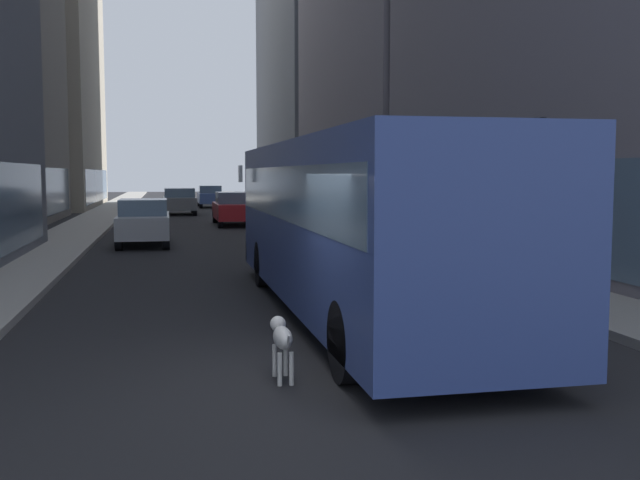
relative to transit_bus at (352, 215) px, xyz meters
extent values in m
plane|color=#232326|center=(-1.20, 31.34, -1.78)|extent=(120.00, 120.00, 0.00)
cube|color=#ADA89E|center=(-6.90, 31.34, -1.70)|extent=(2.40, 110.00, 0.15)
cube|color=gray|center=(4.50, 31.34, -1.70)|extent=(2.40, 110.00, 0.15)
cube|color=slate|center=(-8.94, 24.77, -0.18)|extent=(0.08, 17.09, 2.40)
cube|color=slate|center=(-8.32, 45.37, -0.18)|extent=(0.08, 17.21, 2.40)
cube|color=slate|center=(5.45, 3.78, -0.18)|extent=(0.08, 20.60, 2.40)
cube|color=slate|center=(5.35, 25.21, -0.18)|extent=(0.08, 16.99, 2.40)
cube|color=slate|center=(10.70, 46.43, 12.50)|extent=(10.76, 20.80, 28.55)
cube|color=slate|center=(5.34, 46.43, -0.18)|extent=(0.08, 18.72, 2.40)
cube|color=#33478C|center=(0.00, -0.01, -0.10)|extent=(2.55, 11.50, 2.75)
cube|color=slate|center=(0.00, -0.01, 0.39)|extent=(2.57, 11.04, 0.90)
cube|color=black|center=(0.00, 5.69, -1.23)|extent=(2.55, 0.16, 0.44)
cylinder|color=black|center=(-1.12, 3.54, -1.28)|extent=(0.30, 1.00, 1.00)
cylinder|color=black|center=(1.13, 3.54, -1.28)|extent=(0.30, 1.00, 1.00)
cylinder|color=black|center=(-1.12, -4.16, -1.28)|extent=(0.30, 1.00, 1.00)
cylinder|color=black|center=(1.13, -4.16, -1.28)|extent=(0.30, 1.00, 1.00)
cube|color=silver|center=(-1.45, 5.14, 0.72)|extent=(0.08, 0.24, 0.40)
cube|color=#B7BABF|center=(-4.00, 13.82, -1.08)|extent=(1.74, 4.47, 0.75)
cube|color=slate|center=(-4.00, 13.59, -0.43)|extent=(1.60, 2.01, 0.55)
cylinder|color=black|center=(-4.76, 15.64, -1.46)|extent=(0.22, 0.64, 0.64)
cylinder|color=black|center=(-3.24, 15.64, -1.46)|extent=(0.22, 0.64, 0.64)
cylinder|color=black|center=(-4.76, 12.00, -1.46)|extent=(0.22, 0.64, 0.64)
cylinder|color=black|center=(-3.24, 12.00, -1.46)|extent=(0.22, 0.64, 0.64)
cube|color=silver|center=(1.60, 11.14, -1.08)|extent=(1.77, 4.21, 0.75)
cube|color=slate|center=(1.60, 10.93, -0.43)|extent=(1.63, 1.89, 0.55)
cylinder|color=black|center=(0.82, 12.83, -1.46)|extent=(0.22, 0.64, 0.64)
cylinder|color=black|center=(2.38, 12.83, -1.46)|extent=(0.22, 0.64, 0.64)
cylinder|color=black|center=(0.82, 9.45, -1.46)|extent=(0.22, 0.64, 0.64)
cylinder|color=black|center=(2.38, 9.45, -1.46)|extent=(0.22, 0.64, 0.64)
cube|color=#4C6BB7|center=(0.00, 42.41, -1.08)|extent=(1.72, 3.94, 0.75)
cube|color=slate|center=(0.00, 42.21, -0.43)|extent=(1.58, 1.77, 0.55)
cylinder|color=black|center=(-0.75, 43.96, -1.46)|extent=(0.22, 0.64, 0.64)
cylinder|color=black|center=(0.75, 43.96, -1.46)|extent=(0.22, 0.64, 0.64)
cylinder|color=black|center=(-0.75, 40.85, -1.46)|extent=(0.22, 0.64, 0.64)
cylinder|color=black|center=(0.75, 40.85, -1.46)|extent=(0.22, 0.64, 0.64)
cube|color=slate|center=(-2.40, 33.14, -1.08)|extent=(1.95, 4.07, 0.75)
cube|color=slate|center=(-2.40, 32.94, -0.43)|extent=(1.79, 1.83, 0.55)
cylinder|color=black|center=(-3.26, 34.76, -1.46)|extent=(0.22, 0.64, 0.64)
cylinder|color=black|center=(-1.54, 34.76, -1.46)|extent=(0.22, 0.64, 0.64)
cylinder|color=black|center=(-3.26, 31.52, -1.46)|extent=(0.22, 0.64, 0.64)
cylinder|color=black|center=(-1.54, 31.52, -1.46)|extent=(0.22, 0.64, 0.64)
cube|color=red|center=(0.00, 23.04, -1.08)|extent=(1.80, 4.62, 0.75)
cube|color=slate|center=(0.00, 22.81, -0.43)|extent=(1.65, 2.08, 0.55)
cylinder|color=black|center=(-0.79, 24.93, -1.46)|extent=(0.22, 0.64, 0.64)
cylinder|color=black|center=(0.79, 24.93, -1.46)|extent=(0.22, 0.64, 0.64)
cylinder|color=black|center=(-0.79, 21.14, -1.46)|extent=(0.22, 0.64, 0.64)
cylinder|color=black|center=(0.79, 21.14, -1.46)|extent=(0.22, 0.64, 0.64)
ellipsoid|color=white|center=(-1.87, -3.91, -1.25)|extent=(0.22, 0.60, 0.26)
sphere|color=white|center=(-1.87, -3.53, -1.16)|extent=(0.20, 0.20, 0.20)
sphere|color=black|center=(-1.93, -3.51, -1.14)|extent=(0.07, 0.07, 0.07)
sphere|color=black|center=(-1.81, -3.51, -1.14)|extent=(0.07, 0.07, 0.07)
cylinder|color=white|center=(-1.87, -4.31, -1.20)|extent=(0.03, 0.16, 0.19)
cylinder|color=white|center=(-1.94, -3.70, -1.58)|extent=(0.06, 0.06, 0.40)
cylinder|color=white|center=(-1.80, -3.70, -1.58)|extent=(0.06, 0.06, 0.40)
cylinder|color=white|center=(-1.94, -4.12, -1.58)|extent=(0.06, 0.06, 0.40)
cylinder|color=white|center=(-1.80, -4.12, -1.58)|extent=(0.06, 0.06, 0.40)
sphere|color=black|center=(-1.82, -3.81, -1.21)|extent=(0.04, 0.04, 0.04)
sphere|color=black|center=(-1.93, -3.99, -1.23)|extent=(0.04, 0.04, 0.04)
sphere|color=black|center=(-1.85, -4.09, -1.19)|extent=(0.04, 0.04, 0.04)
cylinder|color=#1E1E2D|center=(4.83, 2.27, -1.20)|extent=(0.28, 0.28, 0.85)
cylinder|color=maroon|center=(4.83, 2.27, -0.47)|extent=(0.34, 0.34, 0.62)
sphere|color=tan|center=(4.83, 2.27, -0.05)|extent=(0.22, 0.22, 0.22)
cube|color=#59331E|center=(5.05, 2.27, -0.73)|extent=(0.12, 0.24, 0.20)
cylinder|color=black|center=(3.70, 0.11, 0.07)|extent=(0.12, 0.12, 3.40)
cube|color=black|center=(3.70, 0.29, 1.42)|extent=(0.24, 0.20, 0.70)
sphere|color=red|center=(3.70, 0.40, 1.64)|extent=(0.11, 0.11, 0.11)
sphere|color=orange|center=(3.70, 0.40, 1.42)|extent=(0.11, 0.11, 0.11)
sphere|color=green|center=(3.70, 0.40, 1.20)|extent=(0.11, 0.11, 0.11)
camera|label=1|loc=(-3.22, -12.43, 0.72)|focal=40.82mm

